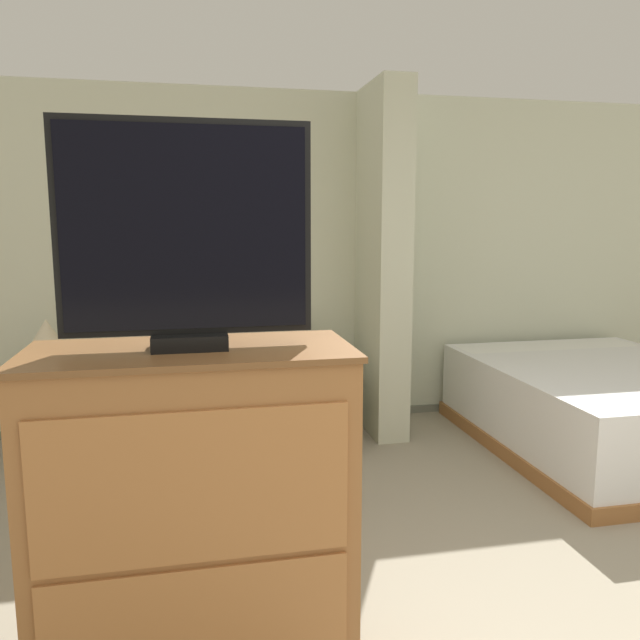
{
  "coord_description": "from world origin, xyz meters",
  "views": [
    {
      "loc": [
        -1.23,
        -1.31,
        1.6
      ],
      "look_at": [
        -0.51,
        2.13,
        1.05
      ],
      "focal_mm": 35.0,
      "sensor_mm": 36.0,
      "label": 1
    }
  ],
  "objects": [
    {
      "name": "tv_dresser",
      "position": [
        -1.24,
        0.71,
        0.6
      ],
      "size": [
        1.06,
        0.5,
        1.2
      ],
      "color": "#996033",
      "rests_on": "ground_plane"
    },
    {
      "name": "wall_partition_pillar",
      "position": [
        0.2,
        3.2,
        1.3
      ],
      "size": [
        0.24,
        0.69,
        2.6
      ],
      "color": "beige",
      "rests_on": "ground_plane"
    },
    {
      "name": "bed",
      "position": [
        1.64,
        2.47,
        0.3
      ],
      "size": [
        1.67,
        2.07,
        0.6
      ],
      "color": "#996033",
      "rests_on": "ground_plane"
    },
    {
      "name": "coffee_table",
      "position": [
        -1.08,
        2.08,
        0.39
      ],
      "size": [
        0.8,
        0.5,
        0.44
      ],
      "color": "#996033",
      "rests_on": "ground_plane"
    },
    {
      "name": "side_table",
      "position": [
        -2.19,
        3.13,
        0.45
      ],
      "size": [
        0.4,
        0.4,
        0.56
      ],
      "color": "#996033",
      "rests_on": "ground_plane"
    },
    {
      "name": "wall_back",
      "position": [
        -0.0,
        3.6,
        1.29
      ],
      "size": [
        7.54,
        0.16,
        2.6
      ],
      "color": "beige",
      "rests_on": "ground_plane"
    },
    {
      "name": "couch",
      "position": [
        -1.1,
        3.12,
        0.32
      ],
      "size": [
        1.93,
        0.84,
        0.88
      ],
      "color": "tan",
      "rests_on": "ground_plane"
    },
    {
      "name": "table_lamp",
      "position": [
        -2.19,
        3.13,
        0.81
      ],
      "size": [
        0.3,
        0.3,
        0.4
      ],
      "color": "tan",
      "rests_on": "side_table"
    },
    {
      "name": "tv",
      "position": [
        -1.24,
        0.71,
        1.56
      ],
      "size": [
        0.79,
        0.16,
        0.72
      ],
      "color": "black",
      "rests_on": "tv_dresser"
    }
  ]
}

